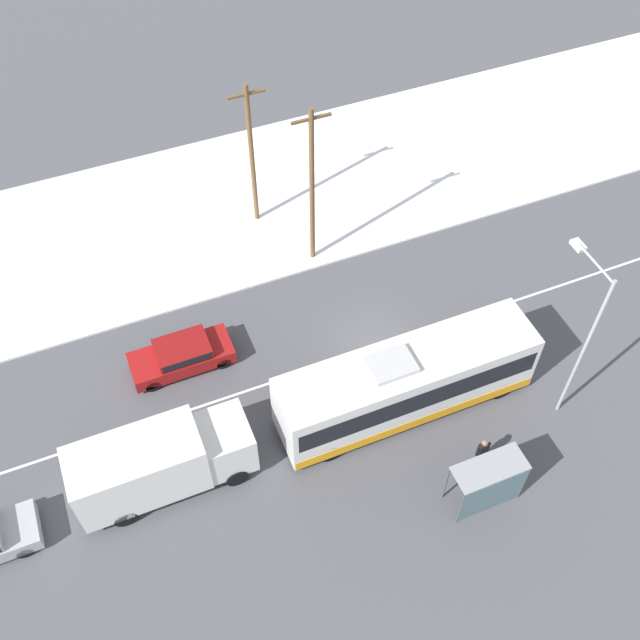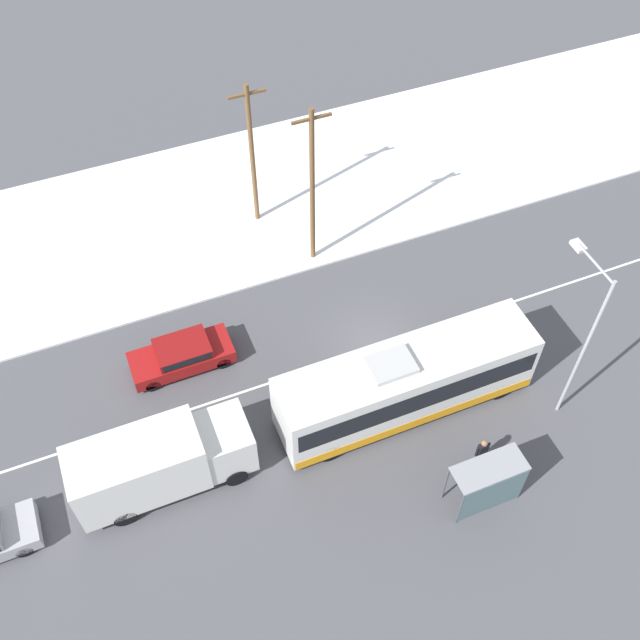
{
  "view_description": "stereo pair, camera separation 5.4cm",
  "coord_description": "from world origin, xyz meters",
  "px_view_note": "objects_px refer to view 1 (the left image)",
  "views": [
    {
      "loc": [
        -10.06,
        -17.82,
        26.99
      ],
      "look_at": [
        -2.14,
        1.39,
        1.4
      ],
      "focal_mm": 42.0,
      "sensor_mm": 36.0,
      "label": 1
    },
    {
      "loc": [
        -10.01,
        -17.84,
        26.99
      ],
      "look_at": [
        -2.14,
        1.39,
        1.4
      ],
      "focal_mm": 42.0,
      "sensor_mm": 36.0,
      "label": 2
    }
  ],
  "objects_px": {
    "pedestrian_at_stop": "(483,449)",
    "utility_pole_snowlot": "(252,155)",
    "city_bus": "(406,383)",
    "box_truck": "(159,463)",
    "bus_shelter": "(491,483)",
    "sedan_car": "(182,354)",
    "utility_pole_roadside": "(312,187)",
    "streetlamp": "(583,327)"
  },
  "relations": [
    {
      "from": "pedestrian_at_stop",
      "to": "utility_pole_snowlot",
      "type": "height_order",
      "value": "utility_pole_snowlot"
    },
    {
      "from": "pedestrian_at_stop",
      "to": "streetlamp",
      "type": "bearing_deg",
      "value": 17.57
    },
    {
      "from": "box_truck",
      "to": "streetlamp",
      "type": "xyz_separation_m",
      "value": [
        16.27,
        -2.49,
        3.3
      ]
    },
    {
      "from": "box_truck",
      "to": "sedan_car",
      "type": "bearing_deg",
      "value": 67.0
    },
    {
      "from": "bus_shelter",
      "to": "box_truck",
      "type": "bearing_deg",
      "value": 153.84
    },
    {
      "from": "streetlamp",
      "to": "utility_pole_roadside",
      "type": "bearing_deg",
      "value": 118.13
    },
    {
      "from": "bus_shelter",
      "to": "streetlamp",
      "type": "distance_m",
      "value": 6.79
    },
    {
      "from": "box_truck",
      "to": "bus_shelter",
      "type": "xyz_separation_m",
      "value": [
        11.18,
        -5.49,
        -0.05
      ]
    },
    {
      "from": "utility_pole_snowlot",
      "to": "box_truck",
      "type": "bearing_deg",
      "value": -122.94
    },
    {
      "from": "pedestrian_at_stop",
      "to": "bus_shelter",
      "type": "relative_size",
      "value": 0.59
    },
    {
      "from": "city_bus",
      "to": "sedan_car",
      "type": "relative_size",
      "value": 2.42
    },
    {
      "from": "city_bus",
      "to": "bus_shelter",
      "type": "height_order",
      "value": "city_bus"
    },
    {
      "from": "sedan_car",
      "to": "streetlamp",
      "type": "distance_m",
      "value": 16.6
    },
    {
      "from": "pedestrian_at_stop",
      "to": "box_truck",
      "type": "bearing_deg",
      "value": 161.98
    },
    {
      "from": "bus_shelter",
      "to": "streetlamp",
      "type": "relative_size",
      "value": 0.35
    },
    {
      "from": "box_truck",
      "to": "utility_pole_roadside",
      "type": "distance_m",
      "value": 13.91
    },
    {
      "from": "pedestrian_at_stop",
      "to": "utility_pole_roadside",
      "type": "xyz_separation_m",
      "value": [
        -1.9,
        13.12,
        3.55
      ]
    },
    {
      "from": "sedan_car",
      "to": "utility_pole_roadside",
      "type": "xyz_separation_m",
      "value": [
        7.74,
        3.92,
        3.82
      ]
    },
    {
      "from": "streetlamp",
      "to": "utility_pole_snowlot",
      "type": "distance_m",
      "value": 17.32
    },
    {
      "from": "sedan_car",
      "to": "pedestrian_at_stop",
      "type": "xyz_separation_m",
      "value": [
        9.64,
        -9.2,
        0.27
      ]
    },
    {
      "from": "box_truck",
      "to": "utility_pole_roadside",
      "type": "relative_size",
      "value": 0.78
    },
    {
      "from": "city_bus",
      "to": "bus_shelter",
      "type": "bearing_deg",
      "value": -80.05
    },
    {
      "from": "streetlamp",
      "to": "utility_pole_roadside",
      "type": "distance_m",
      "value": 13.31
    },
    {
      "from": "box_truck",
      "to": "streetlamp",
      "type": "height_order",
      "value": "streetlamp"
    },
    {
      "from": "utility_pole_roadside",
      "to": "utility_pole_snowlot",
      "type": "distance_m",
      "value": 4.02
    },
    {
      "from": "box_truck",
      "to": "pedestrian_at_stop",
      "type": "distance_m",
      "value": 12.54
    },
    {
      "from": "city_bus",
      "to": "pedestrian_at_stop",
      "type": "height_order",
      "value": "city_bus"
    },
    {
      "from": "sedan_car",
      "to": "pedestrian_at_stop",
      "type": "distance_m",
      "value": 13.33
    },
    {
      "from": "box_truck",
      "to": "bus_shelter",
      "type": "height_order",
      "value": "box_truck"
    },
    {
      "from": "city_bus",
      "to": "utility_pole_snowlot",
      "type": "xyz_separation_m",
      "value": [
        -1.91,
        13.18,
        2.51
      ]
    },
    {
      "from": "sedan_car",
      "to": "utility_pole_roadside",
      "type": "distance_m",
      "value": 9.47
    },
    {
      "from": "city_bus",
      "to": "sedan_car",
      "type": "distance_m",
      "value": 9.82
    },
    {
      "from": "city_bus",
      "to": "box_truck",
      "type": "distance_m",
      "value": 10.27
    },
    {
      "from": "sedan_car",
      "to": "utility_pole_snowlot",
      "type": "height_order",
      "value": "utility_pole_snowlot"
    },
    {
      "from": "box_truck",
      "to": "bus_shelter",
      "type": "distance_m",
      "value": 12.46
    },
    {
      "from": "city_bus",
      "to": "utility_pole_snowlot",
      "type": "height_order",
      "value": "utility_pole_snowlot"
    },
    {
      "from": "sedan_car",
      "to": "utility_pole_snowlot",
      "type": "xyz_separation_m",
      "value": [
        6.09,
        7.57,
        3.47
      ]
    },
    {
      "from": "utility_pole_snowlot",
      "to": "pedestrian_at_stop",
      "type": "bearing_deg",
      "value": -78.05
    },
    {
      "from": "bus_shelter",
      "to": "utility_pole_snowlot",
      "type": "distance_m",
      "value": 18.78
    },
    {
      "from": "utility_pole_snowlot",
      "to": "bus_shelter",
      "type": "bearing_deg",
      "value": -81.27
    },
    {
      "from": "city_bus",
      "to": "pedestrian_at_stop",
      "type": "relative_size",
      "value": 6.52
    },
    {
      "from": "bus_shelter",
      "to": "utility_pole_snowlot",
      "type": "relative_size",
      "value": 0.35
    }
  ]
}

